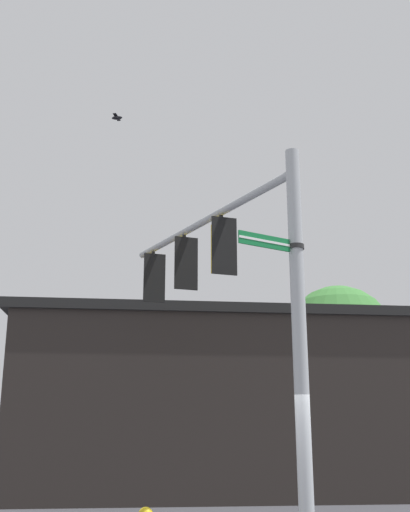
{
  "coord_description": "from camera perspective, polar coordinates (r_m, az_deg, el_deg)",
  "views": [
    {
      "loc": [
        -4.77,
        -9.47,
        1.87
      ],
      "look_at": [
        -0.67,
        2.98,
        5.58
      ],
      "focal_mm": 44.56,
      "sensor_mm": 36.0,
      "label": 1
    }
  ],
  "objects": [
    {
      "name": "tree_by_storefront",
      "position": [
        23.45,
        11.94,
        -7.46
      ],
      "size": [
        3.94,
        3.94,
        7.12
      ],
      "color": "#4C3823",
      "rests_on": "ground"
    },
    {
      "name": "signal_pole",
      "position": [
        10.71,
        8.49,
        -7.4
      ],
      "size": [
        0.25,
        0.25,
        6.8
      ],
      "primitive_type": "cylinder",
      "color": "#ADB2B7",
      "rests_on": "ground"
    },
    {
      "name": "street_name_sign",
      "position": [
        10.84,
        6.72,
        1.07
      ],
      "size": [
        1.3,
        0.42,
        0.22
      ],
      "color": "#147238"
    },
    {
      "name": "bird_flying",
      "position": [
        16.18,
        -7.91,
        12.2
      ],
      "size": [
        0.28,
        0.42,
        0.15
      ],
      "color": "black"
    },
    {
      "name": "traffic_light_mid_inner",
      "position": [
        14.42,
        -1.92,
        -0.8
      ],
      "size": [
        0.54,
        0.49,
        1.31
      ],
      "color": "black"
    },
    {
      "name": "mast_arm",
      "position": [
        13.91,
        -0.13,
        3.11
      ],
      "size": [
        1.52,
        6.12,
        0.16
      ],
      "primitive_type": "cylinder",
      "rotation": [
        0.0,
        1.57,
        1.79
      ],
      "color": "#ADB2B7"
    },
    {
      "name": "traffic_light_mid_outer",
      "position": [
        15.79,
        -4.73,
        -2.08
      ],
      "size": [
        0.54,
        0.49,
        1.31
      ],
      "color": "black"
    },
    {
      "name": "storefront_building",
      "position": [
        21.5,
        0.83,
        -13.19
      ],
      "size": [
        14.06,
        9.2,
        5.67
      ],
      "color": "#282321",
      "rests_on": "ground"
    },
    {
      "name": "traffic_light_nearest_pole",
      "position": [
        13.1,
        1.46,
        0.74
      ],
      "size": [
        0.54,
        0.49,
        1.31
      ],
      "color": "black"
    }
  ]
}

